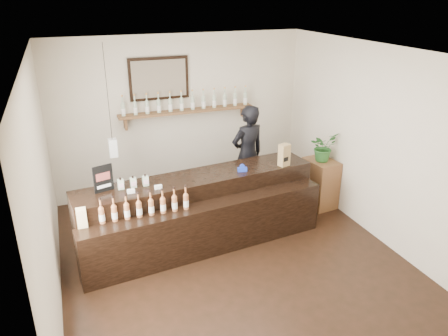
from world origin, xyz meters
TOP-DOWN VIEW (x-y plane):
  - ground at (0.00, 0.00)m, footprint 5.00×5.00m
  - room_shell at (0.00, 0.00)m, footprint 5.00×5.00m
  - back_wall_decor at (-0.15, 2.37)m, footprint 2.66×0.96m
  - counter at (-0.25, 0.57)m, footprint 3.59×1.31m
  - promo_sign at (-1.56, 0.65)m, footprint 0.26×0.10m
  - paper_bag at (1.10, 0.63)m, footprint 0.18×0.15m
  - tape_dispenser at (0.42, 0.63)m, footprint 0.14×0.08m
  - side_cabinet at (2.00, 0.95)m, footprint 0.48×0.61m
  - potted_plant at (2.00, 0.95)m, footprint 0.53×0.49m
  - shopkeeper at (0.91, 1.55)m, footprint 0.80×0.61m

SIDE VIEW (x-z plane):
  - ground at x=0.00m, z-range 0.00..0.00m
  - side_cabinet at x=2.00m, z-range 0.00..0.83m
  - counter at x=-0.25m, z-range -0.11..1.04m
  - shopkeeper at x=0.91m, z-range 0.00..1.95m
  - tape_dispenser at x=0.42m, z-range 0.98..1.09m
  - potted_plant at x=2.00m, z-range 0.83..1.31m
  - paper_bag at x=1.10m, z-range 0.99..1.33m
  - promo_sign at x=-1.56m, z-range 0.99..1.36m
  - room_shell at x=0.00m, z-range -0.80..4.20m
  - back_wall_decor at x=-0.15m, z-range 0.91..2.60m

